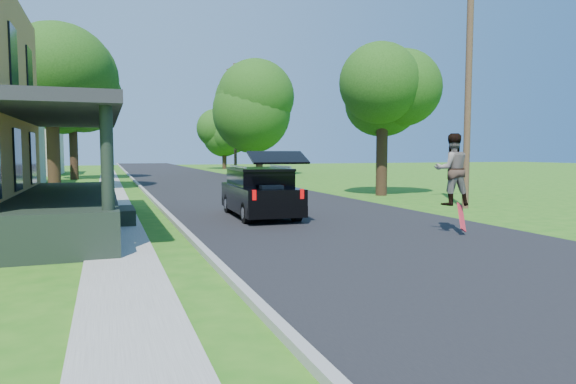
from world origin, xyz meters
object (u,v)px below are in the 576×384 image
object	(u,v)px
black_suv	(260,192)
utility_pole_near	(469,75)
skateboarder	(452,170)
tree_right_near	(382,90)

from	to	relation	value
black_suv	utility_pole_near	world-z (taller)	utility_pole_near
black_suv	utility_pole_near	bearing A→B (deg)	1.75
skateboarder	utility_pole_near	bearing A→B (deg)	-116.18
tree_right_near	black_suv	bearing A→B (deg)	-142.62
black_suv	tree_right_near	bearing A→B (deg)	39.58
skateboarder	tree_right_near	bearing A→B (deg)	-95.15
black_suv	skateboarder	size ratio (longest dim) A/B	2.51
black_suv	skateboarder	xyz separation A→B (m)	(3.51, -4.56, 0.80)
black_suv	tree_right_near	xyz separation A→B (m)	(7.39, 5.65, 3.98)
utility_pole_near	black_suv	bearing A→B (deg)	178.08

